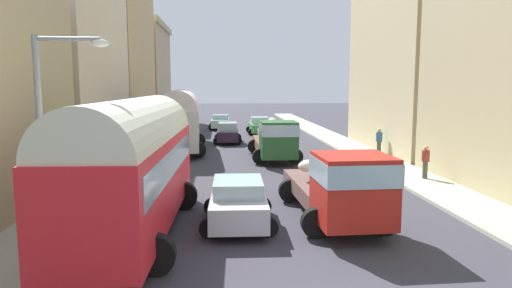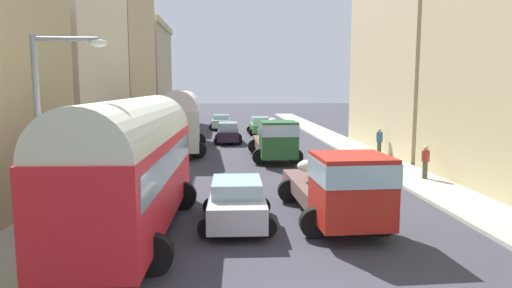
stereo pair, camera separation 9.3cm
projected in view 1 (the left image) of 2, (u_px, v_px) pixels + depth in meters
name	position (u px, v px, depth m)	size (l,w,h in m)	color
ground_plane	(248.00, 146.00, 34.01)	(154.00, 154.00, 0.00)	#38363F
sidewalk_left	(149.00, 146.00, 33.46)	(2.50, 70.00, 0.14)	#9E9F8D
sidewalk_right	(343.00, 144.00, 34.54)	(2.50, 70.00, 0.14)	#A9AE98
building_left_2	(70.00, 66.00, 26.73)	(4.50, 11.55, 11.18)	beige
building_left_3	(112.00, 60.00, 39.05)	(5.36, 13.01, 13.13)	tan
building_left_4	(143.00, 74.00, 53.14)	(5.38, 13.44, 11.49)	tan
building_right_2	(415.00, 56.00, 30.94)	(5.86, 12.70, 12.78)	tan
parked_bus_0	(132.00, 161.00, 13.44)	(3.46, 9.40, 4.10)	red
parked_bus_1	(180.00, 118.00, 30.26)	(3.58, 8.20, 4.18)	silver
cargo_truck_0	(340.00, 185.00, 14.70)	(3.13, 6.99, 2.49)	#B02218
cargo_truck_1	(275.00, 139.00, 27.15)	(2.91, 7.49, 2.48)	#24562A
car_0	(269.00, 134.00, 35.21)	(2.31, 4.07, 1.42)	#4B954A
car_1	(260.00, 126.00, 41.88)	(2.42, 4.31, 1.57)	#458D47
car_2	(238.00, 202.00, 14.67)	(2.41, 3.91, 1.50)	silver
car_3	(228.00, 133.00, 35.46)	(2.23, 3.99, 1.60)	#2D1E2E
car_4	(220.00, 122.00, 46.22)	(2.39, 3.84, 1.48)	silver
pedestrian_0	(425.00, 161.00, 21.36)	(0.48, 0.48, 1.69)	#454D38
pedestrian_3	(379.00, 140.00, 28.99)	(0.53, 0.53, 1.76)	#404D36
streetlamp_near	(51.00, 125.00, 11.59)	(1.88, 0.28, 5.73)	gray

